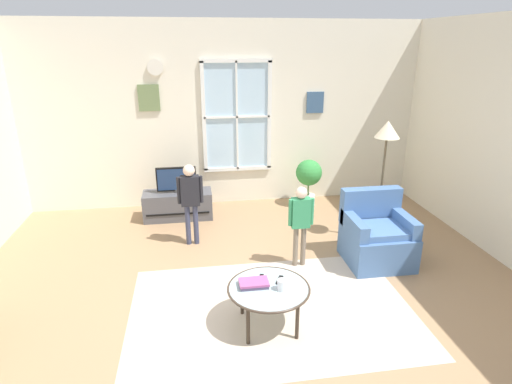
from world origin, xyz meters
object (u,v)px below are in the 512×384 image
Objects in this scene: book_stack at (254,283)px; remote_near_cup at (280,280)px; coffee_table at (269,290)px; person_black_shirt at (190,195)px; person_green_shirt at (301,217)px; tv_stand at (178,205)px; cup at (282,285)px; potted_plant_by_window at (309,176)px; television at (176,179)px; armchair at (376,237)px; remote_near_books at (262,279)px; floor_lamp at (386,142)px.

book_stack reaches higher than remote_near_cup.
person_black_shirt is (-0.70, 1.87, 0.30)m from coffee_table.
person_green_shirt is at bearing 61.91° from coffee_table.
tv_stand is 2.96m from coffee_table.
potted_plant_by_window is (1.11, 3.07, 0.03)m from cup.
armchair is (2.46, -1.74, -0.30)m from television.
armchair is 1.88m from coffee_table.
television is 4.25× the size of remote_near_cup.
potted_plant_by_window is (1.92, 1.14, -0.19)m from person_black_shirt.
coffee_table is (0.91, -2.81, 0.19)m from tv_stand.
floor_lamp is at bearing 38.46° from remote_near_books.
coffee_table is at bearing -142.74° from remote_near_cup.
coffee_table is 5.60× the size of remote_near_books.
television is at bearing 156.79° from floor_lamp.
book_stack is 2.68m from floor_lamp.
book_stack is 0.26m from remote_near_cup.
cup is at bearing -67.16° from person_black_shirt.
book_stack is 1.93m from person_black_shirt.
remote_near_books is 0.14× the size of person_green_shirt.
book_stack is at bearing -74.32° from tv_stand.
remote_near_books is at bearing 105.42° from coffee_table.
person_black_shirt reaches higher than coffee_table.
remote_near_books is at bearing -123.46° from person_green_shirt.
remote_near_cup is at bearing -137.92° from floor_lamp.
book_stack is at bearing -124.50° from person_green_shirt.
floor_lamp reaches higher than person_black_shirt.
floor_lamp is (2.73, -1.17, 0.75)m from television.
remote_near_cup is at bearing -69.14° from tv_stand.
potted_plant_by_window is 0.47× the size of floor_lamp.
potted_plant_by_window is (-0.32, 1.96, 0.19)m from armchair.
person_black_shirt reaches higher than television.
cup reaches higher than book_stack.
remote_near_books is at bearing -141.54° from floor_lamp.
floor_lamp reaches higher than remote_near_cup.
tv_stand is 3.02m from armchair.
remote_near_cup is at bearing -110.62° from potted_plant_by_window.
armchair is 1.82m from cup.
potted_plant_by_window is at bearing 66.19° from remote_near_books.
cup is 0.10× the size of person_green_shirt.
remote_near_books is (-0.15, 0.20, -0.04)m from cup.
television is 2.27m from person_green_shirt.
floor_lamp reaches higher than book_stack.
person_green_shirt is 1.30× the size of potted_plant_by_window.
cup reaches higher than remote_near_books.
remote_near_books is 0.13× the size of person_black_shirt.
floor_lamp is at bearing 64.06° from armchair.
person_green_shirt is (0.47, 1.15, 0.16)m from cup.
tv_stand is 7.43× the size of remote_near_cup.
television is 0.36× the size of floor_lamp.
television is 0.68× the size of armchair.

